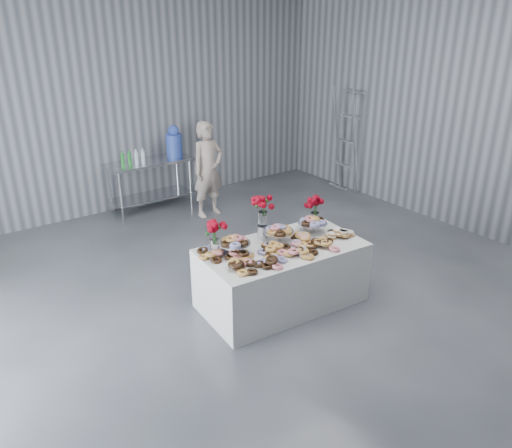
{
  "coord_description": "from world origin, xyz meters",
  "views": [
    {
      "loc": [
        -3.11,
        -3.72,
        3.26
      ],
      "look_at": [
        0.19,
        0.82,
        0.87
      ],
      "focal_mm": 35.0,
      "sensor_mm": 36.0,
      "label": 1
    }
  ],
  "objects": [
    {
      "name": "danish_pile",
      "position": [
        0.94,
        0.11,
        0.81
      ],
      "size": [
        0.48,
        0.48,
        0.11
      ],
      "primitive_type": null,
      "color": "white",
      "rests_on": "display_table"
    },
    {
      "name": "stepladder",
      "position": [
        3.75,
        2.81,
        1.01
      ],
      "size": [
        0.57,
        0.51,
        2.04
      ],
      "primitive_type": null,
      "rotation": [
        0.0,
        -0.17,
        0.0
      ],
      "color": "silver",
      "rests_on": "ground"
    },
    {
      "name": "cake_stand_left",
      "position": [
        -0.34,
        0.51,
        0.89
      ],
      "size": [
        0.36,
        0.36,
        0.17
      ],
      "color": "silver",
      "rests_on": "display_table"
    },
    {
      "name": "prep_table",
      "position": [
        0.29,
        4.1,
        0.62
      ],
      "size": [
        1.5,
        0.6,
        0.9
      ],
      "color": "silver",
      "rests_on": "ground"
    },
    {
      "name": "bouquet_right",
      "position": [
        0.92,
        0.56,
        1.05
      ],
      "size": [
        0.26,
        0.26,
        0.42
      ],
      "color": "white",
      "rests_on": "display_table"
    },
    {
      "name": "drink_bottles",
      "position": [
        -0.03,
        4.0,
        1.04
      ],
      "size": [
        0.54,
        0.08,
        0.27
      ],
      "primitive_type": null,
      "color": "#268C33",
      "rests_on": "prep_table"
    },
    {
      "name": "display_table",
      "position": [
        0.2,
        0.32,
        0.38
      ],
      "size": [
        1.97,
        1.14,
        0.75
      ],
      "primitive_type": "cube",
      "rotation": [
        0.0,
        0.0,
        -0.08
      ],
      "color": "silver",
      "rests_on": "ground"
    },
    {
      "name": "bouquet_center",
      "position": [
        0.18,
        0.67,
        1.13
      ],
      "size": [
        0.26,
        0.26,
        0.57
      ],
      "color": "silver",
      "rests_on": "display_table"
    },
    {
      "name": "cake_stand_mid",
      "position": [
        0.26,
        0.46,
        0.89
      ],
      "size": [
        0.36,
        0.36,
        0.17
      ],
      "color": "silver",
      "rests_on": "display_table"
    },
    {
      "name": "person",
      "position": [
        1.0,
        3.31,
        0.81
      ],
      "size": [
        0.63,
        0.44,
        1.62
      ],
      "primitive_type": "imported",
      "rotation": [
        0.0,
        0.0,
        0.09
      ],
      "color": "#CC8C93",
      "rests_on": "ground"
    },
    {
      "name": "ground",
      "position": [
        0.0,
        0.0,
        0.0
      ],
      "size": [
        9.0,
        9.0,
        0.0
      ],
      "primitive_type": "plane",
      "color": "#373A3F",
      "rests_on": "ground"
    },
    {
      "name": "donut_mounds",
      "position": [
        0.2,
        0.27,
        0.8
      ],
      "size": [
        1.86,
        0.93,
        0.09
      ],
      "primitive_type": null,
      "rotation": [
        0.0,
        0.0,
        -0.08
      ],
      "color": "#DBA550",
      "rests_on": "display_table"
    },
    {
      "name": "water_jug",
      "position": [
        0.79,
        4.1,
        1.15
      ],
      "size": [
        0.28,
        0.28,
        0.55
      ],
      "color": "#4164DF",
      "rests_on": "prep_table"
    },
    {
      "name": "bouquet_left",
      "position": [
        -0.53,
        0.62,
        1.05
      ],
      "size": [
        0.26,
        0.26,
        0.42
      ],
      "color": "white",
      "rests_on": "display_table"
    },
    {
      "name": "cake_stand_right",
      "position": [
        0.76,
        0.43,
        0.89
      ],
      "size": [
        0.36,
        0.36,
        0.17
      ],
      "color": "silver",
      "rests_on": "display_table"
    },
    {
      "name": "room_walls",
      "position": [
        -0.27,
        0.07,
        2.64
      ],
      "size": [
        8.04,
        9.04,
        4.02
      ],
      "color": "gray",
      "rests_on": "ground"
    }
  ]
}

